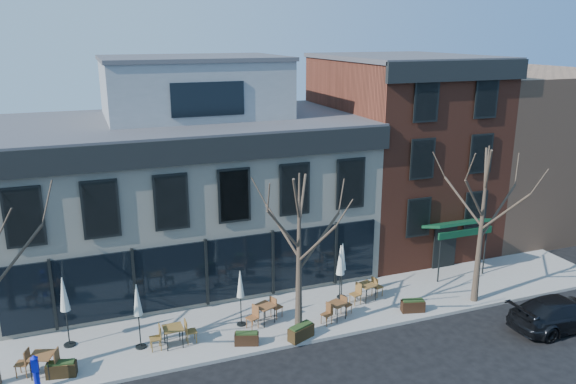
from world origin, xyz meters
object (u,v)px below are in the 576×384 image
object	(u,v)px
parked_sedan	(561,313)
call_box	(36,371)
umbrella_0	(64,298)
cafe_set_0	(43,362)

from	to	relation	value
parked_sedan	call_box	distance (m)	21.33
call_box	parked_sedan	bearing A→B (deg)	-8.19
umbrella_0	parked_sedan	bearing A→B (deg)	-15.99
parked_sedan	call_box	size ratio (longest dim) A/B	3.53
parked_sedan	cafe_set_0	distance (m)	21.29
call_box	cafe_set_0	bearing A→B (deg)	78.44
parked_sedan	cafe_set_0	world-z (taller)	parked_sedan
call_box	cafe_set_0	distance (m)	0.88
call_box	cafe_set_0	xyz separation A→B (m)	(0.17, 0.84, -0.19)
cafe_set_0	umbrella_0	bearing A→B (deg)	64.28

